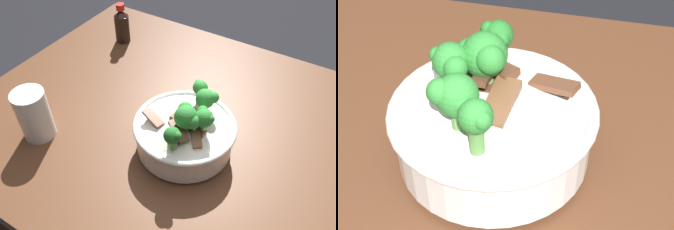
% 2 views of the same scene
% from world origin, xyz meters
% --- Properties ---
extents(dining_table, '(1.38, 0.80, 0.76)m').
position_xyz_m(dining_table, '(0.00, 0.00, 0.65)').
color(dining_table, '#56331E').
rests_on(dining_table, ground).
extents(rice_bowl, '(0.22, 0.22, 0.14)m').
position_xyz_m(rice_bowl, '(-0.13, -0.07, 0.82)').
color(rice_bowl, white).
rests_on(rice_bowl, dining_table).
extents(drinking_glass, '(0.07, 0.07, 0.12)m').
position_xyz_m(drinking_glass, '(-0.44, -0.20, 0.81)').
color(drinking_glass, white).
rests_on(drinking_glass, dining_table).
extents(soy_sauce_bottle, '(0.04, 0.04, 0.12)m').
position_xyz_m(soy_sauce_bottle, '(-0.51, 0.21, 0.81)').
color(soy_sauce_bottle, black).
rests_on(soy_sauce_bottle, dining_table).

